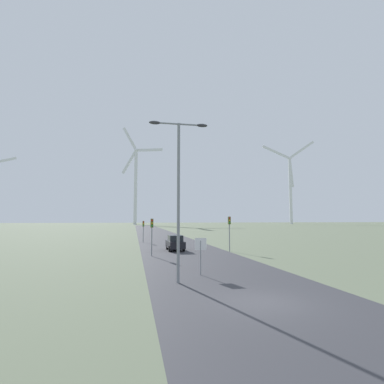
{
  "coord_description": "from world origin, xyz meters",
  "views": [
    {
      "loc": [
        -5.82,
        -13.06,
        3.75
      ],
      "look_at": [
        0.0,
        17.0,
        6.52
      ],
      "focal_mm": 28.0,
      "sensor_mm": 36.0,
      "label": 1
    }
  ],
  "objects_px": {
    "traffic_light_post_near_right": "(229,226)",
    "car_approaching": "(175,243)",
    "streetlamp": "(179,180)",
    "wind_turbine_left": "(136,179)",
    "traffic_light_post_near_left": "(152,229)",
    "traffic_light_post_mid_left": "(143,227)",
    "wind_turbine_center": "(290,183)",
    "stop_sign_near": "(201,249)"
  },
  "relations": [
    {
      "from": "traffic_light_post_near_right",
      "to": "car_approaching",
      "type": "distance_m",
      "value": 6.78
    },
    {
      "from": "streetlamp",
      "to": "wind_turbine_left",
      "type": "distance_m",
      "value": 191.51
    },
    {
      "from": "traffic_light_post_near_left",
      "to": "traffic_light_post_mid_left",
      "type": "bearing_deg",
      "value": 90.96
    },
    {
      "from": "traffic_light_post_mid_left",
      "to": "wind_turbine_left",
      "type": "xyz_separation_m",
      "value": [
        -0.77,
        158.6,
        28.54
      ]
    },
    {
      "from": "traffic_light_post_mid_left",
      "to": "wind_turbine_left",
      "type": "distance_m",
      "value": 161.15
    },
    {
      "from": "traffic_light_post_near_left",
      "to": "wind_turbine_left",
      "type": "xyz_separation_m",
      "value": [
        -1.07,
        176.75,
        28.3
      ]
    },
    {
      "from": "traffic_light_post_near_right",
      "to": "wind_turbine_center",
      "type": "bearing_deg",
      "value": 58.78
    },
    {
      "from": "stop_sign_near",
      "to": "traffic_light_post_near_left",
      "type": "relative_size",
      "value": 0.65
    },
    {
      "from": "car_approaching",
      "to": "wind_turbine_left",
      "type": "relative_size",
      "value": 0.06
    },
    {
      "from": "traffic_light_post_near_left",
      "to": "car_approaching",
      "type": "height_order",
      "value": "traffic_light_post_near_left"
    },
    {
      "from": "wind_turbine_left",
      "to": "wind_turbine_center",
      "type": "bearing_deg",
      "value": 0.3
    },
    {
      "from": "traffic_light_post_mid_left",
      "to": "wind_turbine_center",
      "type": "relative_size",
      "value": 0.05
    },
    {
      "from": "traffic_light_post_near_left",
      "to": "traffic_light_post_near_right",
      "type": "height_order",
      "value": "traffic_light_post_near_right"
    },
    {
      "from": "traffic_light_post_near_right",
      "to": "traffic_light_post_mid_left",
      "type": "distance_m",
      "value": 18.18
    },
    {
      "from": "stop_sign_near",
      "to": "car_approaching",
      "type": "height_order",
      "value": "stop_sign_near"
    },
    {
      "from": "traffic_light_post_near_right",
      "to": "stop_sign_near",
      "type": "bearing_deg",
      "value": -115.51
    },
    {
      "from": "stop_sign_near",
      "to": "traffic_light_post_near_right",
      "type": "relative_size",
      "value": 0.61
    },
    {
      "from": "stop_sign_near",
      "to": "traffic_light_post_mid_left",
      "type": "relative_size",
      "value": 0.72
    },
    {
      "from": "traffic_light_post_near_right",
      "to": "streetlamp",
      "type": "bearing_deg",
      "value": -117.89
    },
    {
      "from": "traffic_light_post_mid_left",
      "to": "traffic_light_post_near_right",
      "type": "bearing_deg",
      "value": -58.72
    },
    {
      "from": "streetlamp",
      "to": "stop_sign_near",
      "type": "bearing_deg",
      "value": 49.27
    },
    {
      "from": "car_approaching",
      "to": "wind_turbine_left",
      "type": "xyz_separation_m",
      "value": [
        -4.15,
        171.88,
        30.16
      ]
    },
    {
      "from": "streetlamp",
      "to": "wind_turbine_left",
      "type": "height_order",
      "value": "wind_turbine_left"
    },
    {
      "from": "wind_turbine_center",
      "to": "traffic_light_post_mid_left",
      "type": "bearing_deg",
      "value": -125.92
    },
    {
      "from": "traffic_light_post_mid_left",
      "to": "stop_sign_near",
      "type": "bearing_deg",
      "value": -84.22
    },
    {
      "from": "streetlamp",
      "to": "car_approaching",
      "type": "bearing_deg",
      "value": 82.79
    },
    {
      "from": "traffic_light_post_near_left",
      "to": "traffic_light_post_near_right",
      "type": "xyz_separation_m",
      "value": [
        9.13,
        2.62,
        0.18
      ]
    },
    {
      "from": "car_approaching",
      "to": "streetlamp",
      "type": "bearing_deg",
      "value": -97.21
    },
    {
      "from": "streetlamp",
      "to": "wind_turbine_left",
      "type": "relative_size",
      "value": 0.14
    },
    {
      "from": "wind_turbine_center",
      "to": "wind_turbine_left",
      "type": "bearing_deg",
      "value": -179.7
    },
    {
      "from": "traffic_light_post_near_left",
      "to": "wind_turbine_left",
      "type": "height_order",
      "value": "wind_turbine_left"
    },
    {
      "from": "streetlamp",
      "to": "wind_turbine_left",
      "type": "bearing_deg",
      "value": 90.57
    },
    {
      "from": "wind_turbine_left",
      "to": "traffic_light_post_mid_left",
      "type": "bearing_deg",
      "value": -89.72
    },
    {
      "from": "traffic_light_post_mid_left",
      "to": "car_approaching",
      "type": "distance_m",
      "value": 13.8
    },
    {
      "from": "stop_sign_near",
      "to": "wind_turbine_left",
      "type": "distance_m",
      "value": 190.05
    },
    {
      "from": "traffic_light_post_mid_left",
      "to": "car_approaching",
      "type": "height_order",
      "value": "traffic_light_post_mid_left"
    },
    {
      "from": "wind_turbine_left",
      "to": "wind_turbine_center",
      "type": "xyz_separation_m",
      "value": [
        116.11,
        0.61,
        0.15
      ]
    },
    {
      "from": "traffic_light_post_near_right",
      "to": "wind_turbine_left",
      "type": "xyz_separation_m",
      "value": [
        -10.21,
        174.13,
        28.12
      ]
    },
    {
      "from": "traffic_light_post_near_right",
      "to": "wind_turbine_center",
      "type": "xyz_separation_m",
      "value": [
        105.9,
        174.74,
        28.27
      ]
    },
    {
      "from": "traffic_light_post_near_left",
      "to": "wind_turbine_center",
      "type": "height_order",
      "value": "wind_turbine_center"
    },
    {
      "from": "traffic_light_post_near_left",
      "to": "traffic_light_post_near_right",
      "type": "relative_size",
      "value": 0.94
    },
    {
      "from": "streetlamp",
      "to": "wind_turbine_left",
      "type": "xyz_separation_m",
      "value": [
        -1.87,
        189.87,
        24.93
      ]
    }
  ]
}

